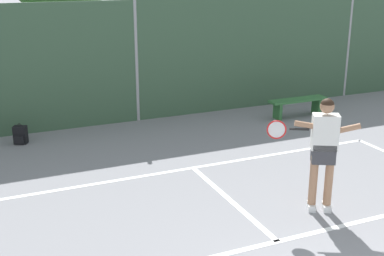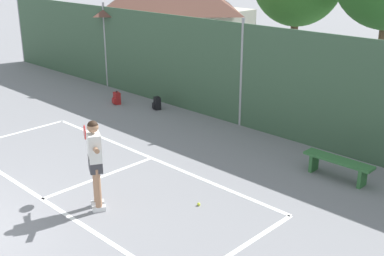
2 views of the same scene
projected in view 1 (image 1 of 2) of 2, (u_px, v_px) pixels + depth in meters
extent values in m
cube|color=white|center=(193.00, 168.00, 9.93)|extent=(8.20, 0.10, 0.01)
cube|color=white|center=(277.00, 241.00, 7.29)|extent=(8.20, 0.10, 0.01)
cube|color=white|center=(230.00, 200.00, 8.59)|extent=(0.10, 2.97, 0.01)
cube|color=#38563D|center=(136.00, 62.00, 12.53)|extent=(26.00, 0.05, 2.99)
cylinder|color=#99999E|center=(136.00, 59.00, 12.51)|extent=(0.09, 0.09, 3.14)
cylinder|color=#99999E|center=(348.00, 43.00, 14.97)|extent=(0.09, 0.09, 3.14)
cylinder|color=#9E9EA3|center=(313.00, 40.00, 15.93)|extent=(0.12, 0.12, 3.05)
cylinder|color=brown|center=(64.00, 34.00, 21.01)|extent=(0.36, 0.36, 2.13)
cylinder|color=brown|center=(210.00, 26.00, 23.52)|extent=(0.36, 0.36, 2.18)
cylinder|color=brown|center=(275.00, 23.00, 24.87)|extent=(0.36, 0.36, 2.09)
cube|color=silver|center=(326.00, 207.00, 8.22)|extent=(0.23, 0.29, 0.10)
cube|color=silver|center=(311.00, 206.00, 8.24)|extent=(0.23, 0.29, 0.10)
cylinder|color=#A37556|center=(329.00, 181.00, 8.08)|extent=(0.13, 0.13, 0.82)
cylinder|color=#A37556|center=(313.00, 180.00, 8.10)|extent=(0.13, 0.13, 0.82)
cube|color=#38383D|center=(323.00, 153.00, 7.95)|extent=(0.43, 0.38, 0.32)
cube|color=silver|center=(325.00, 132.00, 7.84)|extent=(0.47, 0.40, 0.56)
sphere|color=#A37556|center=(327.00, 106.00, 7.72)|extent=(0.22, 0.22, 0.22)
sphere|color=black|center=(327.00, 105.00, 7.71)|extent=(0.21, 0.21, 0.21)
cylinder|color=#A37556|center=(313.00, 126.00, 7.81)|extent=(0.53, 0.34, 0.17)
cylinder|color=#A37556|center=(344.00, 129.00, 7.81)|extent=(0.49, 0.32, 0.22)
cylinder|color=black|center=(299.00, 129.00, 7.82)|extent=(0.28, 0.17, 0.04)
torus|color=red|center=(277.00, 130.00, 7.80)|extent=(0.28, 0.17, 0.30)
cylinder|color=silver|center=(277.00, 130.00, 7.80)|extent=(0.23, 0.13, 0.26)
sphere|color=#CCE033|center=(330.00, 164.00, 10.05)|extent=(0.07, 0.07, 0.07)
cube|color=black|center=(20.00, 135.00, 11.24)|extent=(0.33, 0.28, 0.40)
cube|color=black|center=(19.00, 140.00, 11.15)|extent=(0.23, 0.15, 0.18)
torus|color=black|center=(19.00, 125.00, 11.17)|extent=(0.08, 0.05, 0.09)
cube|color=#336B38|center=(298.00, 100.00, 13.15)|extent=(1.60, 0.36, 0.06)
cube|color=#336B38|center=(278.00, 111.00, 13.00)|extent=(0.08, 0.32, 0.45)
cube|color=#336B38|center=(316.00, 106.00, 13.45)|extent=(0.08, 0.32, 0.45)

